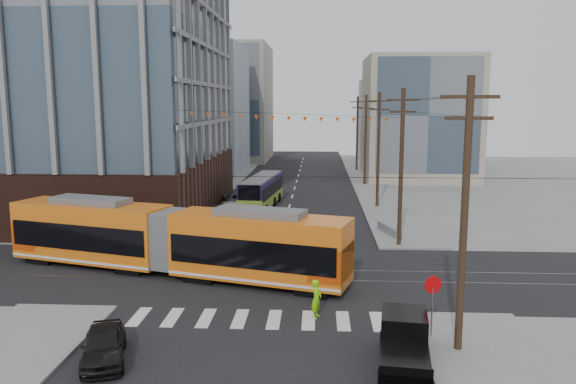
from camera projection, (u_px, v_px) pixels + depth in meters
name	position (u px, v px, depth m)	size (l,w,h in m)	color
ground	(263.00, 297.00, 29.10)	(160.00, 160.00, 0.00)	slate
office_building	(45.00, 55.00, 50.73)	(30.00, 25.00, 28.60)	#381E16
bg_bldg_nw_near	(180.00, 110.00, 79.89)	(18.00, 16.00, 18.00)	#8C99A5
bg_bldg_ne_near	(418.00, 118.00, 74.33)	(14.00, 14.00, 16.00)	gray
bg_bldg_nw_far	(224.00, 103.00, 99.30)	(16.00, 18.00, 20.00)	gray
bg_bldg_ne_far	(409.00, 121.00, 94.11)	(16.00, 16.00, 14.00)	#8C99A5
utility_pole_near	(464.00, 219.00, 21.86)	(0.30, 0.30, 11.00)	black
utility_pole_far	(357.00, 134.00, 83.02)	(0.30, 0.30, 11.00)	black
streetcar	(171.00, 240.00, 32.85)	(21.23, 2.99, 4.09)	orange
city_bus	(262.00, 191.00, 54.44)	(2.33, 10.77, 3.05)	#20133A
pickup_truck	(404.00, 347.00, 21.16)	(1.79, 5.02, 1.70)	black
black_sedan	(104.00, 345.00, 21.80)	(1.60, 3.97, 1.35)	black
parked_car_silver	(202.00, 229.00, 41.40)	(1.69, 4.86, 1.60)	#979A9D
parked_car_white	(229.00, 209.00, 49.75)	(1.97, 4.85, 1.41)	silver
parked_car_grey	(235.00, 199.00, 55.29)	(2.15, 4.67, 1.30)	#5F6060
pedestrian	(316.00, 299.00, 26.23)	(0.67, 0.44, 1.84)	#84E40A
stop_sign	(432.00, 310.00, 23.74)	(0.80, 0.80, 2.62)	#C40307
jersey_barrier	(390.00, 230.00, 42.87)	(0.84, 3.74, 0.75)	#5C5C60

